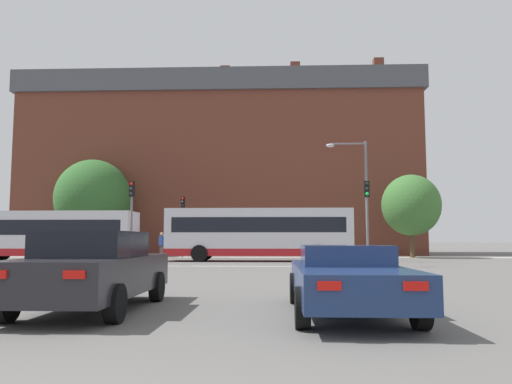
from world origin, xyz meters
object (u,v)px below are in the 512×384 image
(car_saloon_left, at_px, (93,270))
(pedestrian_walking_west, at_px, (162,243))
(street_lamp_junction, at_px, (359,187))
(car_roadster_right, at_px, (347,278))
(traffic_light_near_left, at_px, (132,209))
(bus_crossing_lead, at_px, (259,233))
(pedestrian_walking_east, at_px, (202,244))
(traffic_light_near_right, at_px, (367,209))
(bus_crossing_trailing, at_px, (46,234))
(traffic_light_far_left, at_px, (183,217))
(pedestrian_waiting, at_px, (164,244))

(car_saloon_left, distance_m, pedestrian_walking_west, 27.66)
(street_lamp_junction, bearing_deg, car_roadster_right, -100.22)
(car_saloon_left, height_order, traffic_light_near_left, traffic_light_near_left)
(car_saloon_left, relative_size, pedestrian_walking_west, 2.54)
(bus_crossing_lead, bearing_deg, pedestrian_walking_east, 34.67)
(pedestrian_walking_west, bearing_deg, traffic_light_near_right, -7.84)
(street_lamp_junction, xyz_separation_m, pedestrian_walking_west, (-13.50, 6.45, -3.40))
(car_roadster_right, bearing_deg, car_saloon_left, 176.95)
(bus_crossing_trailing, height_order, pedestrian_walking_east, bus_crossing_trailing)
(traffic_light_near_left, bearing_deg, traffic_light_far_left, 87.15)
(traffic_light_near_right, xyz_separation_m, traffic_light_far_left, (-11.44, 11.81, 0.15))
(pedestrian_walking_east, bearing_deg, pedestrian_walking_west, 12.53)
(car_roadster_right, height_order, pedestrian_waiting, pedestrian_waiting)
(traffic_light_far_left, relative_size, traffic_light_near_left, 1.04)
(traffic_light_near_left, distance_m, street_lamp_junction, 13.50)
(traffic_light_near_right, bearing_deg, bus_crossing_trailing, 163.51)
(street_lamp_junction, relative_size, pedestrian_walking_west, 3.96)
(car_roadster_right, bearing_deg, pedestrian_walking_east, 103.88)
(car_saloon_left, bearing_deg, bus_crossing_lead, 83.25)
(car_roadster_right, bearing_deg, traffic_light_near_left, 118.48)
(bus_crossing_lead, relative_size, traffic_light_near_left, 2.61)
(car_saloon_left, bearing_deg, bus_crossing_trailing, 116.89)
(traffic_light_near_right, relative_size, pedestrian_walking_east, 2.53)
(car_saloon_left, distance_m, bus_crossing_trailing, 23.63)
(pedestrian_walking_east, height_order, pedestrian_walking_west, pedestrian_walking_west)
(pedestrian_waiting, xyz_separation_m, pedestrian_walking_east, (2.82, 0.19, -0.02))
(traffic_light_far_left, xyz_separation_m, pedestrian_waiting, (-1.50, 0.44, -2.01))
(car_roadster_right, xyz_separation_m, street_lamp_junction, (3.79, 21.04, 3.85))
(traffic_light_near_left, bearing_deg, car_roadster_right, -61.76)
(bus_crossing_lead, distance_m, traffic_light_far_left, 8.43)
(car_saloon_left, distance_m, traffic_light_near_right, 17.56)
(bus_crossing_lead, relative_size, street_lamp_junction, 1.55)
(traffic_light_near_left, distance_m, pedestrian_walking_west, 11.42)
(bus_crossing_lead, height_order, traffic_light_near_left, traffic_light_near_left)
(bus_crossing_lead, distance_m, pedestrian_walking_east, 8.00)
(traffic_light_near_left, bearing_deg, pedestrian_walking_east, 80.99)
(traffic_light_near_right, relative_size, street_lamp_junction, 0.58)
(street_lamp_junction, bearing_deg, traffic_light_near_left, -159.10)
(bus_crossing_trailing, relative_size, pedestrian_walking_east, 6.55)
(bus_crossing_trailing, xyz_separation_m, traffic_light_near_left, (6.78, -5.05, 1.27))
(car_saloon_left, height_order, traffic_light_near_right, traffic_light_near_right)
(pedestrian_walking_west, bearing_deg, street_lamp_junction, 8.77)
(street_lamp_junction, height_order, pedestrian_waiting, street_lamp_junction)
(car_roadster_right, distance_m, bus_crossing_trailing, 26.37)
(traffic_light_near_left, bearing_deg, traffic_light_near_right, -2.45)
(traffic_light_far_left, relative_size, pedestrian_waiting, 2.64)
(pedestrian_waiting, relative_size, pedestrian_walking_west, 0.92)
(pedestrian_walking_west, bearing_deg, car_saloon_left, -45.42)
(traffic_light_near_right, height_order, pedestrian_walking_west, traffic_light_near_right)
(bus_crossing_lead, relative_size, traffic_light_near_right, 2.66)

